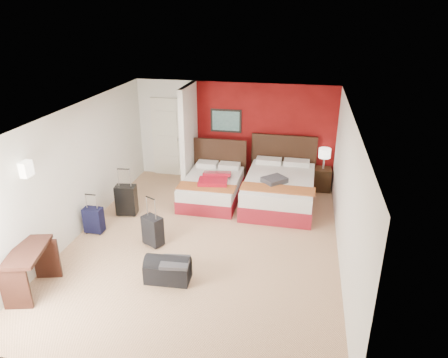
% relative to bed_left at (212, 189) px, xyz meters
% --- Properties ---
extents(ground, '(6.50, 6.50, 0.00)m').
position_rel_bed_left_xyz_m(ground, '(0.27, -1.86, -0.27)').
color(ground, '#D9AE85').
rests_on(ground, ground).
extents(room_walls, '(5.02, 6.52, 2.50)m').
position_rel_bed_left_xyz_m(room_walls, '(-1.13, -0.45, 0.99)').
color(room_walls, silver).
rests_on(room_walls, ground).
extents(red_accent_panel, '(3.50, 0.04, 2.50)m').
position_rel_bed_left_xyz_m(red_accent_panel, '(1.02, 1.37, 0.98)').
color(red_accent_panel, maroon).
rests_on(red_accent_panel, ground).
extents(partition_wall, '(0.12, 1.20, 2.50)m').
position_rel_bed_left_xyz_m(partition_wall, '(-0.73, 0.75, 0.98)').
color(partition_wall, silver).
rests_on(partition_wall, ground).
extents(entry_door, '(0.82, 0.06, 2.05)m').
position_rel_bed_left_xyz_m(entry_door, '(-1.48, 1.34, 0.76)').
color(entry_door, silver).
rests_on(entry_door, ground).
extents(bed_left, '(1.26, 1.79, 0.54)m').
position_rel_bed_left_xyz_m(bed_left, '(0.00, 0.00, 0.00)').
color(bed_left, silver).
rests_on(bed_left, ground).
extents(bed_right, '(1.56, 2.20, 0.65)m').
position_rel_bed_left_xyz_m(bed_right, '(1.54, 0.07, 0.06)').
color(bed_right, white).
rests_on(bed_right, ground).
extents(red_suitcase_open, '(0.74, 0.95, 0.11)m').
position_rel_bed_left_xyz_m(red_suitcase_open, '(0.10, -0.10, 0.32)').
color(red_suitcase_open, '#A20D1F').
rests_on(red_suitcase_open, bed_left).
extents(jacket_bundle, '(0.61, 0.61, 0.11)m').
position_rel_bed_left_xyz_m(jacket_bundle, '(1.44, -0.23, 0.44)').
color(jacket_bundle, '#3E3D43').
rests_on(jacket_bundle, bed_right).
extents(nightstand, '(0.42, 0.42, 0.56)m').
position_rel_bed_left_xyz_m(nightstand, '(2.52, 1.07, 0.01)').
color(nightstand, '#301E10').
rests_on(nightstand, ground).
extents(table_lamp, '(0.32, 0.32, 0.50)m').
position_rel_bed_left_xyz_m(table_lamp, '(2.52, 1.07, 0.55)').
color(table_lamp, beige).
rests_on(table_lamp, nightstand).
extents(suitcase_black, '(0.46, 0.32, 0.64)m').
position_rel_bed_left_xyz_m(suitcase_black, '(-1.63, -1.09, 0.05)').
color(suitcase_black, black).
rests_on(suitcase_black, ground).
extents(suitcase_charcoal, '(0.44, 0.38, 0.56)m').
position_rel_bed_left_xyz_m(suitcase_charcoal, '(-0.64, -2.15, 0.01)').
color(suitcase_charcoal, black).
rests_on(suitcase_charcoal, ground).
extents(suitcase_navy, '(0.37, 0.22, 0.51)m').
position_rel_bed_left_xyz_m(suitcase_navy, '(-1.96, -1.94, -0.01)').
color(suitcase_navy, black).
rests_on(suitcase_navy, ground).
extents(duffel_bag, '(0.75, 0.42, 0.37)m').
position_rel_bed_left_xyz_m(duffel_bag, '(-0.03, -3.14, -0.08)').
color(duffel_bag, black).
rests_on(duffel_bag, ground).
extents(jacket_draped, '(0.50, 0.43, 0.06)m').
position_rel_bed_left_xyz_m(jacket_draped, '(0.12, -3.19, 0.13)').
color(jacket_draped, '#36363B').
rests_on(jacket_draped, duffel_bag).
extents(desk, '(0.68, 1.02, 0.78)m').
position_rel_bed_left_xyz_m(desk, '(-1.99, -3.84, 0.12)').
color(desk, black).
rests_on(desk, ground).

